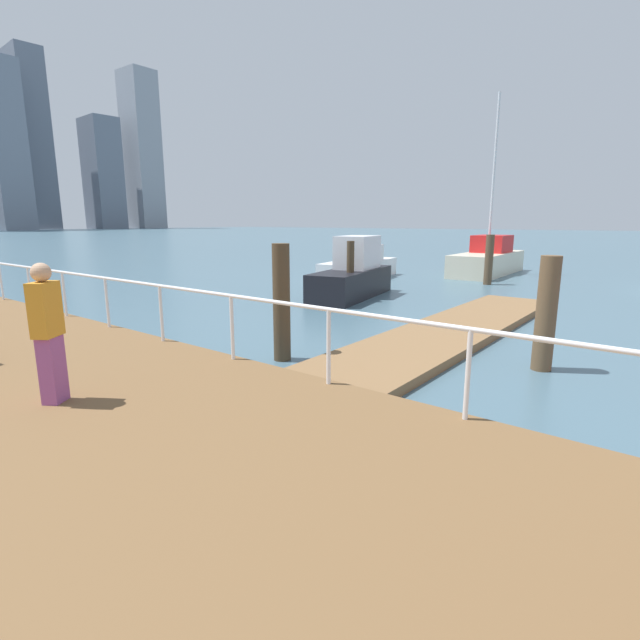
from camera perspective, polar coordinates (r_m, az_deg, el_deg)
ground_plane at (r=17.24m, az=-23.25°, el=2.14°), size 300.00×300.00×0.00m
floating_dock at (r=11.40m, az=15.35°, el=-1.40°), size 11.29×2.00×0.18m
boardwalk_railing at (r=7.02m, az=-5.34°, el=0.63°), size 0.06×29.34×1.08m
dock_piling_0 at (r=8.91m, az=-4.66°, el=2.06°), size 0.33×0.33×2.22m
dock_piling_1 at (r=9.20m, az=25.61°, el=0.66°), size 0.35×0.35×2.04m
dock_piling_2 at (r=15.67m, az=3.68°, el=5.86°), size 0.25×0.25×1.99m
dock_piling_3 at (r=21.10m, az=19.70°, el=6.85°), size 0.34×0.34×2.08m
moored_boat_0 at (r=16.69m, az=4.01°, el=5.44°), size 4.69×2.31×2.11m
moored_boat_1 at (r=22.12m, az=4.84°, el=6.46°), size 5.49×2.78×1.55m
moored_boat_4 at (r=25.36m, az=19.62°, el=6.89°), size 6.49×2.19×8.55m
pedestrian_2 at (r=6.62m, az=-29.97°, el=-1.19°), size 0.42×0.38×1.74m
skyline_tower_4 at (r=171.28m, az=-33.92°, el=16.93°), size 9.14×13.28×47.15m
skyline_tower_5 at (r=188.38m, az=-31.38°, el=17.89°), size 9.14×13.82×55.74m
skyline_tower_6 at (r=187.99m, az=-24.73°, el=15.65°), size 9.96×13.85×37.07m
skyline_tower_7 at (r=196.18m, az=-20.67°, el=18.46°), size 9.73×11.87×55.44m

